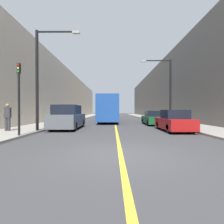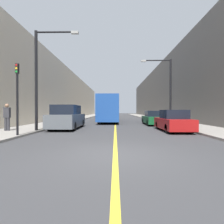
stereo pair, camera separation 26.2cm
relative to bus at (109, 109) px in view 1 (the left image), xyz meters
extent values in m
plane|color=#38383A|center=(0.84, -18.15, -1.75)|extent=(200.00, 200.00, 0.00)
cube|color=gray|center=(-6.10, 11.85, -1.68)|extent=(3.41, 72.00, 0.13)
cube|color=gray|center=(7.77, 11.85, -1.68)|extent=(3.41, 72.00, 0.13)
cube|color=beige|center=(-9.80, 11.85, 2.93)|extent=(4.00, 72.00, 9.35)
cube|color=#66605B|center=(11.47, 11.85, 3.60)|extent=(4.00, 72.00, 10.70)
cube|color=gold|center=(0.84, 11.85, -1.74)|extent=(0.16, 72.00, 0.01)
cube|color=#1E4793|center=(0.00, 0.01, 0.03)|extent=(2.45, 12.51, 2.96)
cube|color=black|center=(0.00, -6.22, 0.55)|extent=(2.08, 0.04, 1.33)
cylinder|color=black|center=(-0.96, -3.87, -1.25)|extent=(0.54, 0.99, 0.99)
cylinder|color=black|center=(0.96, -3.87, -1.25)|extent=(0.54, 0.99, 0.99)
cylinder|color=black|center=(-0.96, 3.88, -1.25)|extent=(0.54, 0.99, 0.99)
cylinder|color=black|center=(0.96, 3.88, -1.25)|extent=(0.54, 0.99, 0.99)
cube|color=#51565B|center=(-3.10, -9.81, -1.05)|extent=(2.02, 4.99, 0.99)
cube|color=black|center=(-3.10, -10.06, -0.18)|extent=(1.78, 2.75, 0.74)
cube|color=black|center=(-3.10, -12.28, -0.87)|extent=(1.72, 0.04, 0.45)
cylinder|color=black|center=(-3.89, -11.36, -1.41)|extent=(0.45, 0.68, 0.68)
cylinder|color=black|center=(-2.31, -11.36, -1.41)|extent=(0.45, 0.68, 0.68)
cylinder|color=black|center=(-3.89, -8.26, -1.41)|extent=(0.45, 0.68, 0.68)
cylinder|color=black|center=(-2.31, -8.26, -1.41)|extent=(0.45, 0.68, 0.68)
cube|color=maroon|center=(5.02, -11.31, -1.19)|extent=(1.78, 4.20, 0.74)
cube|color=black|center=(5.02, -11.52, -0.51)|extent=(1.56, 1.89, 0.63)
cube|color=black|center=(5.02, -13.38, -1.06)|extent=(1.51, 0.04, 0.33)
cylinder|color=black|center=(4.33, -12.62, -1.44)|extent=(0.39, 0.62, 0.62)
cylinder|color=black|center=(5.71, -12.62, -1.44)|extent=(0.39, 0.62, 0.62)
cylinder|color=black|center=(4.33, -10.01, -1.44)|extent=(0.39, 0.62, 0.62)
cylinder|color=black|center=(5.71, -10.01, -1.44)|extent=(0.39, 0.62, 0.62)
cube|color=#145128|center=(4.83, -5.76, -1.21)|extent=(1.81, 4.32, 0.71)
cube|color=black|center=(4.83, -5.97, -0.56)|extent=(1.59, 1.94, 0.60)
cube|color=black|center=(4.83, -7.89, -1.09)|extent=(1.54, 0.04, 0.32)
cylinder|color=black|center=(4.12, -7.10, -1.44)|extent=(0.40, 0.62, 0.62)
cylinder|color=black|center=(5.53, -7.10, -1.44)|extent=(0.40, 0.62, 0.62)
cylinder|color=black|center=(4.12, -4.42, -1.44)|extent=(0.40, 0.62, 0.62)
cylinder|color=black|center=(5.53, -4.42, -1.44)|extent=(0.40, 0.62, 0.62)
cylinder|color=black|center=(-4.69, -11.99, 1.85)|extent=(0.20, 0.20, 6.93)
cylinder|color=black|center=(-3.33, -11.99, 5.21)|extent=(2.72, 0.12, 0.12)
cube|color=#999993|center=(-1.97, -11.99, 5.16)|extent=(0.50, 0.24, 0.16)
cylinder|color=black|center=(6.37, -6.51, 1.63)|extent=(0.20, 0.20, 6.49)
cylinder|color=black|center=(5.00, -6.51, 4.78)|extent=(2.72, 0.12, 0.12)
cube|color=#999993|center=(3.64, -6.51, 4.73)|extent=(0.50, 0.24, 0.16)
cylinder|color=black|center=(-4.59, -14.52, 0.09)|extent=(0.12, 0.12, 3.41)
cube|color=black|center=(-4.59, -14.52, 2.07)|extent=(0.16, 0.16, 0.55)
cylinder|color=#B21919|center=(-4.59, -14.61, 2.26)|extent=(0.11, 0.02, 0.11)
cylinder|color=yellow|center=(-4.59, -14.61, 2.07)|extent=(0.11, 0.02, 0.11)
cylinder|color=green|center=(-4.59, -14.61, 1.89)|extent=(0.11, 0.02, 0.11)
cylinder|color=#2D2D33|center=(-6.62, -12.37, -1.17)|extent=(0.18, 0.18, 0.88)
cylinder|color=#2D2D33|center=(-6.44, -12.37, -1.17)|extent=(0.18, 0.18, 0.88)
cube|color=#2D2D33|center=(-6.53, -12.37, -0.38)|extent=(0.40, 0.22, 0.70)
sphere|color=#8C664C|center=(-6.53, -12.37, 0.09)|extent=(0.26, 0.26, 0.26)
camera|label=1|loc=(0.57, -24.09, -0.25)|focal=28.00mm
camera|label=2|loc=(0.84, -24.08, -0.25)|focal=28.00mm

